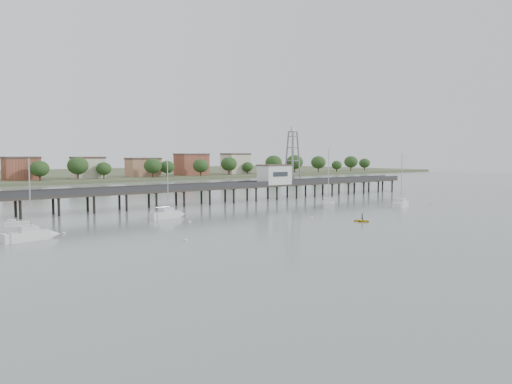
% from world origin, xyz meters
% --- Properties ---
extents(ground_plane, '(500.00, 500.00, 0.00)m').
position_xyz_m(ground_plane, '(0.00, 0.00, 0.00)').
color(ground_plane, slate).
rests_on(ground_plane, ground).
extents(pier, '(150.00, 5.00, 5.50)m').
position_xyz_m(pier, '(0.00, 60.00, 3.79)').
color(pier, '#2D2823').
rests_on(pier, ground).
extents(pier_building, '(8.40, 5.40, 5.30)m').
position_xyz_m(pier_building, '(25.00, 60.00, 6.67)').
color(pier_building, silver).
rests_on(pier_building, ground).
extents(lattice_tower, '(3.20, 3.20, 15.50)m').
position_xyz_m(lattice_tower, '(31.50, 60.00, 11.10)').
color(lattice_tower, slate).
rests_on(lattice_tower, ground).
extents(sailboat_a, '(7.48, 3.16, 12.07)m').
position_xyz_m(sailboat_a, '(-41.88, 32.56, 0.65)').
color(sailboat_a, silver).
rests_on(sailboat_a, ground).
extents(sailboat_b, '(7.04, 2.79, 11.47)m').
position_xyz_m(sailboat_b, '(-15.35, 42.32, 0.65)').
color(sailboat_b, silver).
rests_on(sailboat_b, ground).
extents(sailboat_c, '(7.69, 7.87, 14.05)m').
position_xyz_m(sailboat_c, '(22.99, 38.32, 0.64)').
color(sailboat_c, silver).
rests_on(sailboat_c, ground).
extents(sailboat_d, '(8.11, 5.14, 12.99)m').
position_xyz_m(sailboat_d, '(35.95, 27.54, 0.64)').
color(sailboat_d, silver).
rests_on(sailboat_d, ground).
extents(white_tender, '(3.99, 2.72, 1.43)m').
position_xyz_m(white_tender, '(-41.22, 47.66, 0.44)').
color(white_tender, silver).
rests_on(white_tender, ground).
extents(yellow_dinghy, '(2.03, 1.26, 2.74)m').
position_xyz_m(yellow_dinghy, '(9.12, 16.55, 0.00)').
color(yellow_dinghy, gold).
rests_on(yellow_dinghy, ground).
extents(dinghy_occupant, '(0.69, 1.29, 0.29)m').
position_xyz_m(dinghy_occupant, '(9.12, 16.55, 0.00)').
color(dinghy_occupant, black).
rests_on(dinghy_occupant, ground).
extents(mooring_buoys, '(90.16, 29.23, 0.39)m').
position_xyz_m(mooring_buoys, '(-6.70, 32.89, 0.08)').
color(mooring_buoys, beige).
rests_on(mooring_buoys, ground).
extents(far_shore, '(500.00, 170.00, 10.40)m').
position_xyz_m(far_shore, '(0.36, 239.58, 0.95)').
color(far_shore, '#475133').
rests_on(far_shore, ground).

